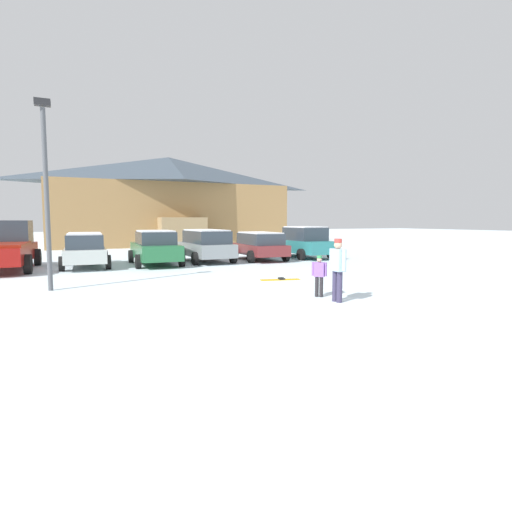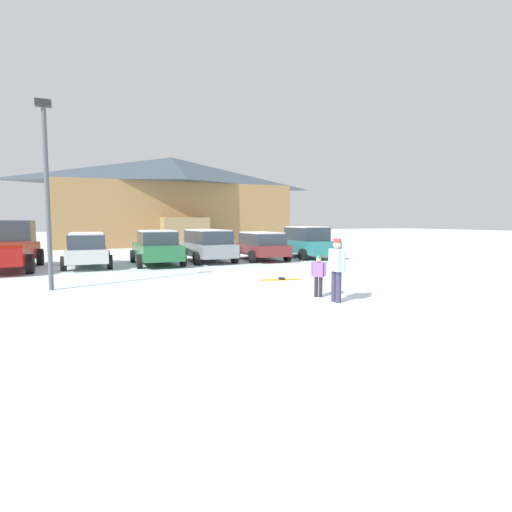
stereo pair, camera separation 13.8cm
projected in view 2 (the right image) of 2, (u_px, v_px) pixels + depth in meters
ground at (362, 318)px, 8.81m from camera, size 160.00×160.00×0.00m
ski_lodge at (172, 201)px, 35.99m from camera, size 20.45×10.55×7.79m
parked_silver_wagon at (87, 248)px, 18.45m from camera, size 2.17×4.48×1.58m
parked_green_coupe at (157, 247)px, 19.40m from camera, size 2.26×4.60×1.68m
parked_grey_wagon at (208, 244)px, 20.71m from camera, size 2.30×4.21×1.68m
parked_maroon_van at (261, 245)px, 21.64m from camera, size 2.33×4.09×1.52m
parked_teal_hatchback at (305, 242)px, 23.03m from camera, size 2.36×4.54×1.81m
pickup_truck at (7, 247)px, 17.39m from camera, size 2.59×5.61×2.15m
skier_adult_in_blue_parka at (337, 266)px, 10.41m from camera, size 0.25×0.62×1.67m
skier_child_in_purple_jacket at (319, 274)px, 11.14m from camera, size 0.33×0.33×1.16m
pair_of_skis at (281, 279)px, 14.40m from camera, size 1.47×0.64×0.08m
lamp_post at (47, 185)px, 12.03m from camera, size 0.44×0.24×5.71m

